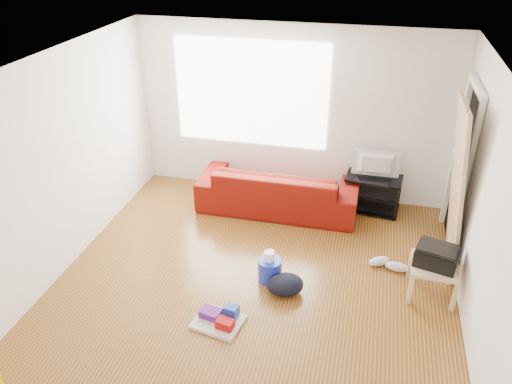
% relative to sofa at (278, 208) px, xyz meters
% --- Properties ---
extents(room, '(4.51, 5.01, 2.51)m').
position_rel_sofa_xyz_m(room, '(0.14, -1.80, 1.25)').
color(room, '#5D3213').
rests_on(room, ground).
extents(sofa, '(2.23, 0.87, 0.65)m').
position_rel_sofa_xyz_m(sofa, '(0.00, 0.00, 0.00)').
color(sofa, '#530C06').
rests_on(sofa, ground).
extents(tv_stand, '(0.80, 0.51, 0.53)m').
position_rel_sofa_xyz_m(tv_stand, '(1.30, 0.27, 0.27)').
color(tv_stand, black).
rests_on(tv_stand, ground).
extents(tv, '(0.65, 0.08, 0.37)m').
position_rel_sofa_xyz_m(tv, '(1.30, 0.27, 0.71)').
color(tv, black).
rests_on(tv, tv_stand).
extents(side_table, '(0.51, 0.51, 0.40)m').
position_rel_sofa_xyz_m(side_table, '(2.02, -1.41, 0.34)').
color(side_table, tan).
rests_on(side_table, ground).
extents(printer, '(0.50, 0.43, 0.23)m').
position_rel_sofa_xyz_m(printer, '(2.02, -1.41, 0.51)').
color(printer, black).
rests_on(printer, side_table).
extents(bucket, '(0.35, 0.35, 0.27)m').
position_rel_sofa_xyz_m(bucket, '(0.23, -1.60, 0.00)').
color(bucket, '#1A2DBD').
rests_on(bucket, ground).
extents(toilet_paper, '(0.12, 0.12, 0.11)m').
position_rel_sofa_xyz_m(toilet_paper, '(0.22, -1.60, 0.19)').
color(toilet_paper, white).
rests_on(toilet_paper, bucket).
extents(cleaning_tray, '(0.54, 0.46, 0.17)m').
position_rel_sofa_xyz_m(cleaning_tray, '(-0.12, -2.42, 0.05)').
color(cleaning_tray, beige).
rests_on(cleaning_tray, ground).
extents(backpack, '(0.50, 0.45, 0.23)m').
position_rel_sofa_xyz_m(backpack, '(0.45, -1.79, 0.00)').
color(backpack, black).
rests_on(backpack, ground).
extents(sneakers, '(0.50, 0.26, 0.11)m').
position_rel_sofa_xyz_m(sneakers, '(1.56, -1.06, 0.06)').
color(sneakers, silver).
rests_on(sneakers, ground).
extents(door_panel, '(0.25, 0.81, 2.02)m').
position_rel_sofa_xyz_m(door_panel, '(2.20, -0.78, 0.00)').
color(door_panel, tan).
rests_on(door_panel, ground).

